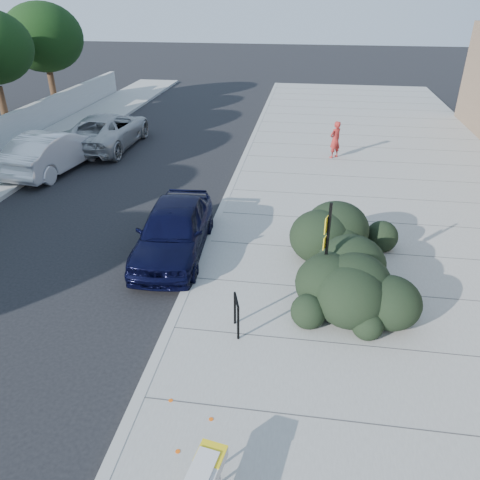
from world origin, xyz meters
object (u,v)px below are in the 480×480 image
object	(u,v)px
bike_rack	(236,312)
sign_post	(326,246)
sedan_navy	(174,230)
pedestrian	(335,140)
wagon_silver	(54,151)
suv_silver	(107,130)

from	to	relation	value
bike_rack	sign_post	bearing A→B (deg)	23.21
sedan_navy	pedestrian	xyz separation A→B (m)	(4.67, 8.90, 0.18)
sign_post	wagon_silver	xyz separation A→B (m)	(-10.79, 7.79, -0.74)
bike_rack	pedestrian	bearing A→B (deg)	62.28
sedan_navy	suv_silver	world-z (taller)	suv_silver
sign_post	pedestrian	distance (m)	10.71
bike_rack	suv_silver	size ratio (longest dim) A/B	0.15
bike_rack	wagon_silver	bearing A→B (deg)	117.38
sedan_navy	suv_silver	distance (m)	11.09
wagon_silver	suv_silver	world-z (taller)	wagon_silver
suv_silver	pedestrian	size ratio (longest dim) A/B	3.61
sedan_navy	suv_silver	size ratio (longest dim) A/B	0.78
wagon_silver	pedestrian	bearing A→B (deg)	-158.00
sign_post	wagon_silver	distance (m)	13.33
sign_post	suv_silver	distance (m)	14.99
sedan_navy	pedestrian	distance (m)	10.05
suv_silver	pedestrian	world-z (taller)	pedestrian
sign_post	sedan_navy	distance (m)	4.53
bike_rack	pedestrian	world-z (taller)	pedestrian
wagon_silver	suv_silver	size ratio (longest dim) A/B	0.87
pedestrian	suv_silver	bearing A→B (deg)	-47.09
sedan_navy	suv_silver	xyz separation A→B (m)	(-5.84, 9.43, 0.03)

